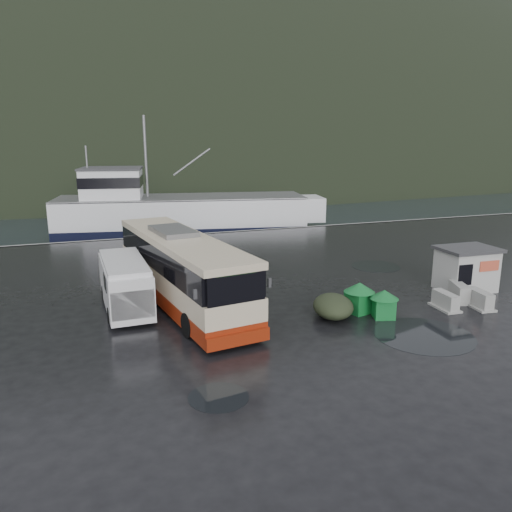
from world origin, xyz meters
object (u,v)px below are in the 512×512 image
object	(u,v)px
waste_bin_right	(383,317)
ticket_kiosk	(464,290)
coach_bus	(183,303)
jersey_barrier_a	(458,300)
white_van	(127,309)
fishing_trawler	(182,218)
jersey_barrier_c	(445,309)
dome_tent	(333,317)
waste_bin_left	(358,312)
jersey_barrier_b	(478,307)

from	to	relation	value
waste_bin_right	ticket_kiosk	bearing A→B (deg)	18.35
coach_bus	jersey_barrier_a	xyz separation A→B (m)	(13.17, -4.21, 0.00)
waste_bin_right	jersey_barrier_a	xyz separation A→B (m)	(4.95, 0.81, 0.00)
ticket_kiosk	waste_bin_right	bearing A→B (deg)	-159.75
white_van	fishing_trawler	size ratio (longest dim) A/B	0.20
jersey_barrier_a	jersey_barrier_c	distance (m)	1.68
waste_bin_right	coach_bus	bearing A→B (deg)	148.56
jersey_barrier_a	dome_tent	bearing A→B (deg)	179.60
waste_bin_left	fishing_trawler	distance (m)	30.40
fishing_trawler	jersey_barrier_b	bearing A→B (deg)	-65.06
white_van	jersey_barrier_c	size ratio (longest dim) A/B	3.64
dome_tent	jersey_barrier_b	xyz separation A→B (m)	(7.25, -1.21, 0.00)
ticket_kiosk	white_van	bearing A→B (deg)	172.21
jersey_barrier_c	white_van	bearing A→B (deg)	160.50
waste_bin_right	dome_tent	size ratio (longest dim) A/B	0.51
fishing_trawler	jersey_barrier_a	bearing A→B (deg)	-64.88
white_van	fishing_trawler	xyz separation A→B (m)	(7.93, 26.17, 0.00)
coach_bus	jersey_barrier_a	bearing A→B (deg)	-26.11
jersey_barrier_a	fishing_trawler	distance (m)	31.50
coach_bus	ticket_kiosk	distance (m)	15.00
waste_bin_right	jersey_barrier_c	bearing A→B (deg)	0.58
waste_bin_left	jersey_barrier_c	size ratio (longest dim) A/B	0.90
coach_bus	waste_bin_right	size ratio (longest dim) A/B	9.74
coach_bus	ticket_kiosk	size ratio (longest dim) A/B	4.27
waste_bin_left	fishing_trawler	world-z (taller)	fishing_trawler
jersey_barrier_c	ticket_kiosk	bearing A→B (deg)	34.94
jersey_barrier_c	fishing_trawler	distance (m)	31.92
waste_bin_left	fishing_trawler	bearing A→B (deg)	94.34
ticket_kiosk	jersey_barrier_a	size ratio (longest dim) A/B	1.71
white_van	ticket_kiosk	distance (m)	17.67
dome_tent	jersey_barrier_c	bearing A→B (deg)	-8.45
white_van	coach_bus	bearing A→B (deg)	-3.54
waste_bin_left	jersey_barrier_c	bearing A→B (deg)	-12.98
coach_bus	ticket_kiosk	world-z (taller)	coach_bus
fishing_trawler	dome_tent	bearing A→B (deg)	-77.82
white_van	jersey_barrier_b	world-z (taller)	white_van
coach_bus	waste_bin_left	xyz separation A→B (m)	(7.53, -4.04, 0.00)
dome_tent	ticket_kiosk	bearing A→B (deg)	8.54
white_van	dome_tent	xyz separation A→B (m)	(8.81, -4.26, 0.00)
waste_bin_right	jersey_barrier_b	bearing A→B (deg)	-3.84
white_van	waste_bin_left	world-z (taller)	white_van
waste_bin_right	ticket_kiosk	distance (m)	6.85
waste_bin_right	jersey_barrier_c	size ratio (longest dim) A/B	0.82
ticket_kiosk	jersey_barrier_b	distance (m)	2.84
jersey_barrier_b	fishing_trawler	world-z (taller)	fishing_trawler
white_van	waste_bin_right	size ratio (longest dim) A/B	4.46
ticket_kiosk	fishing_trawler	distance (m)	30.65
waste_bin_right	ticket_kiosk	size ratio (longest dim) A/B	0.44
jersey_barrier_a	jersey_barrier_c	size ratio (longest dim) A/B	1.09
white_van	jersey_barrier_c	world-z (taller)	white_van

